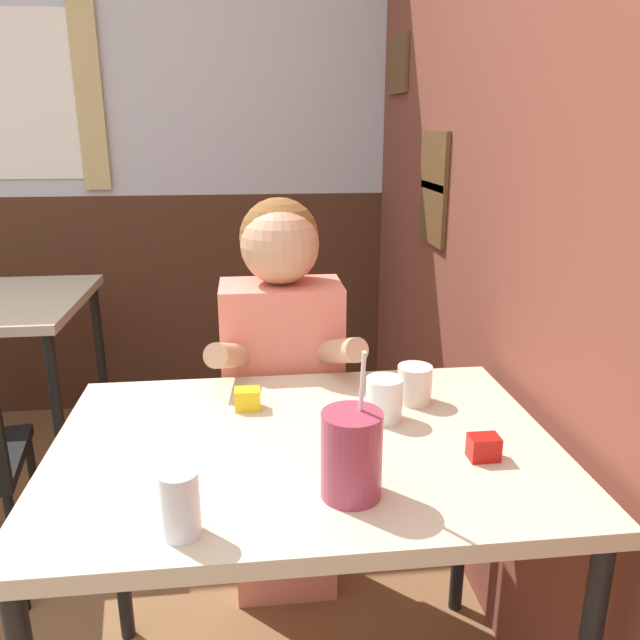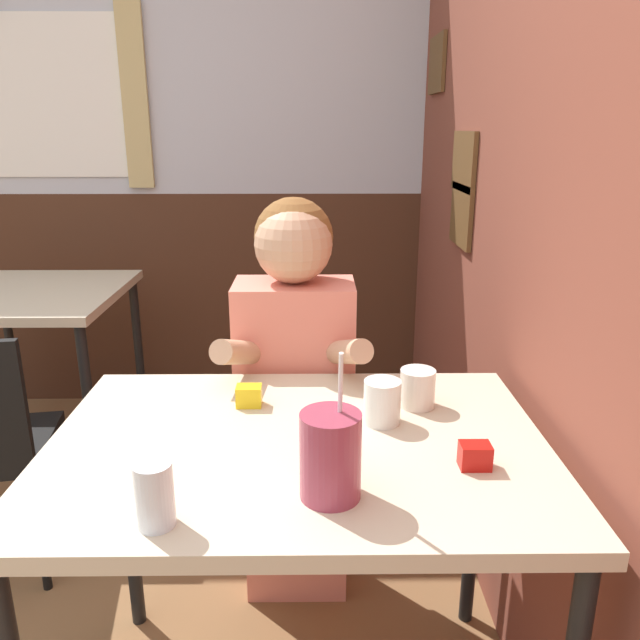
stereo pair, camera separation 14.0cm
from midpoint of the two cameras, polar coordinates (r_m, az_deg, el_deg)
The scene contains 10 objects.
brick_wall_right at distance 2.10m, azimuth 11.38°, elevation 15.12°, with size 0.08×4.25×2.70m.
back_wall at distance 3.21m, azimuth -17.62°, elevation 15.42°, with size 5.34×0.09×2.70m.
main_table at distance 1.38m, azimuth -4.37°, elevation -13.74°, with size 1.06×0.75×0.78m.
person_seated at distance 1.85m, azimuth -5.61°, elevation -6.86°, with size 0.42×0.41×1.23m.
cocktail_pitcher at distance 1.13m, azimuth -0.73°, elevation -12.28°, with size 0.11×0.11×0.28m.
glass_near_pitcher at distance 1.09m, azimuth -16.48°, elevation -15.91°, with size 0.06×0.06×0.11m.
glass_center at distance 1.42m, azimuth 3.05°, elevation -7.28°, with size 0.08×0.08×0.10m.
glass_far_side at distance 1.51m, azimuth 6.01°, elevation -5.90°, with size 0.08×0.08×0.09m.
condiment_ketchup at distance 1.30m, azimuth 11.72°, elevation -11.42°, with size 0.06×0.04×0.05m.
condiment_mustard at distance 1.50m, azimuth -9.35°, elevation -7.20°, with size 0.06×0.04×0.05m.
Camera 1 is at (0.49, -0.87, 1.42)m, focal length 35.00 mm.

